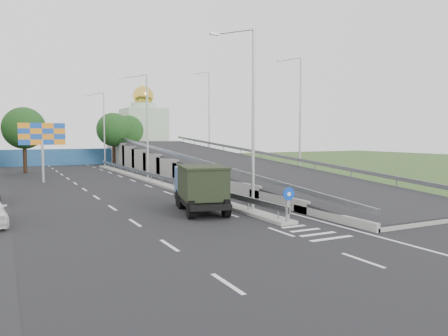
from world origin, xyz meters
TOP-DOWN VIEW (x-y plane):
  - ground at (0.00, 0.00)m, footprint 160.00×160.00m
  - road_surface at (-3.00, 20.00)m, footprint 26.00×90.00m
  - median at (0.00, 24.00)m, footprint 1.00×44.00m
  - overpass_ramp at (7.50, 24.00)m, footprint 10.00×50.00m
  - median_guardrail at (0.00, 24.00)m, footprint 0.09×44.00m
  - sign_bollard at (0.00, 2.17)m, footprint 0.64×0.23m
  - lamp_post_near at (0.11, 6.00)m, footprint 2.74×0.18m
  - lamp_post_mid at (0.11, 26.00)m, footprint 2.74×0.18m
  - lamp_post_far at (0.11, 46.00)m, footprint 2.74×0.18m
  - blue_wall at (-4.00, 52.00)m, footprint 30.00×0.50m
  - church at (10.00, 60.00)m, footprint 7.00×7.00m
  - billboard at (-9.00, 28.00)m, footprint 4.00×0.24m
  - tree_left_mid at (-10.00, 40.00)m, footprint 4.80×4.80m
  - tree_median_far at (2.00, 48.00)m, footprint 4.80×4.80m
  - tree_ramp_far at (6.00, 55.00)m, footprint 4.80×4.80m
  - dump_truck at (-2.16, 7.83)m, footprint 3.48×6.40m

SIDE VIEW (x-z plane):
  - ground at x=0.00m, z-range 0.00..0.00m
  - road_surface at x=-3.00m, z-range -0.02..0.02m
  - median at x=0.00m, z-range 0.00..0.20m
  - median_guardrail at x=0.00m, z-range 0.39..1.10m
  - sign_bollard at x=0.00m, z-range 0.20..1.87m
  - blue_wall at x=-4.00m, z-range 0.00..2.40m
  - dump_truck at x=-2.16m, z-range 0.14..2.82m
  - overpass_ramp at x=7.50m, z-range 0.00..3.50m
  - billboard at x=-9.00m, z-range 1.44..6.94m
  - tree_left_mid at x=-10.00m, z-range 1.38..8.98m
  - tree_median_far at x=2.00m, z-range 1.38..8.98m
  - tree_ramp_far at x=6.00m, z-range 1.38..8.98m
  - church at x=10.00m, z-range -1.59..12.21m
  - lamp_post_near at x=0.11m, z-range 0.77..10.85m
  - lamp_post_mid at x=0.11m, z-range 0.77..10.85m
  - lamp_post_far at x=0.11m, z-range 0.77..10.85m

